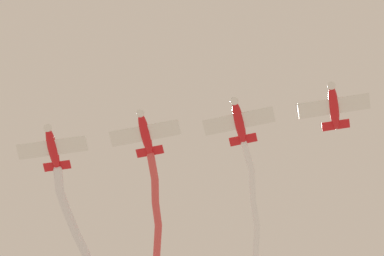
{
  "coord_description": "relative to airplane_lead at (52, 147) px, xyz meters",
  "views": [
    {
      "loc": [
        -32.37,
        -10.34,
        3.43
      ],
      "look_at": [
        3.38,
        -2.89,
        79.39
      ],
      "focal_mm": 84.59,
      "sensor_mm": 36.0,
      "label": 1
    }
  ],
  "objects": [
    {
      "name": "airplane_lead",
      "position": [
        0.0,
        0.0,
        0.0
      ],
      "size": [
        5.01,
        6.71,
        1.68
      ],
      "rotation": [
        0.0,
        0.0,
        3.2
      ],
      "color": "red"
    },
    {
      "name": "airplane_left_wing",
      "position": [
        0.43,
        -8.85,
        0.3
      ],
      "size": [
        4.93,
        6.64,
        1.68
      ],
      "rotation": [
        0.0,
        0.0,
        3.15
      ],
      "color": "red"
    },
    {
      "name": "airplane_right_wing",
      "position": [
        0.85,
        -17.69,
        0.0
      ],
      "size": [
        4.96,
        6.66,
        1.68
      ],
      "rotation": [
        0.0,
        0.0,
        3.12
      ],
      "color": "red"
    },
    {
      "name": "airplane_slot",
      "position": [
        1.28,
        -26.55,
        0.3
      ],
      "size": [
        4.99,
        6.69,
        1.68
      ],
      "rotation": [
        0.0,
        0.0,
        3.18
      ],
      "color": "red"
    }
  ]
}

